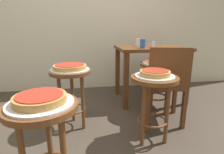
{
  "coord_description": "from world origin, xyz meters",
  "views": [
    {
      "loc": [
        -0.13,
        -1.52,
        1.04
      ],
      "look_at": [
        0.16,
        0.2,
        0.56
      ],
      "focal_mm": 29.49,
      "sensor_mm": 36.0,
      "label": 1
    }
  ],
  "objects_px": {
    "pizza_rear": "(158,61)",
    "dining_table": "(151,56)",
    "pizza_middle": "(155,73)",
    "stool_foreground": "(44,129)",
    "stool_leftside": "(71,85)",
    "condiment_shaker": "(153,44)",
    "cup_near_edge": "(143,44)",
    "cup_far_edge": "(138,43)",
    "serving_plate_leftside": "(70,69)",
    "stool_rear": "(157,76)",
    "pizza_foreground": "(40,98)",
    "serving_plate_middle": "(155,76)",
    "serving_plate_rear": "(158,63)",
    "wooden_chair": "(166,83)",
    "stool_middle": "(154,93)",
    "pizza_leftside": "(70,67)",
    "serving_plate_foreground": "(41,103)"
  },
  "relations": [
    {
      "from": "stool_foreground",
      "to": "dining_table",
      "type": "xyz_separation_m",
      "value": [
        1.19,
        1.44,
        0.17
      ]
    },
    {
      "from": "pizza_foreground",
      "to": "cup_near_edge",
      "type": "height_order",
      "value": "cup_near_edge"
    },
    {
      "from": "stool_rear",
      "to": "serving_plate_rear",
      "type": "relative_size",
      "value": 1.78
    },
    {
      "from": "stool_foreground",
      "to": "cup_near_edge",
      "type": "height_order",
      "value": "cup_near_edge"
    },
    {
      "from": "wooden_chair",
      "to": "pizza_rear",
      "type": "bearing_deg",
      "value": 86.4
    },
    {
      "from": "serving_plate_rear",
      "to": "stool_rear",
      "type": "bearing_deg",
      "value": -153.43
    },
    {
      "from": "cup_near_edge",
      "to": "serving_plate_rear",
      "type": "bearing_deg",
      "value": -65.65
    },
    {
      "from": "stool_rear",
      "to": "cup_far_edge",
      "type": "xyz_separation_m",
      "value": [
        -0.1,
        0.48,
        0.36
      ]
    },
    {
      "from": "pizza_rear",
      "to": "wooden_chair",
      "type": "height_order",
      "value": "wooden_chair"
    },
    {
      "from": "serving_plate_rear",
      "to": "cup_far_edge",
      "type": "bearing_deg",
      "value": 101.63
    },
    {
      "from": "serving_plate_foreground",
      "to": "wooden_chair",
      "type": "distance_m",
      "value": 1.34
    },
    {
      "from": "serving_plate_leftside",
      "to": "stool_rear",
      "type": "distance_m",
      "value": 1.03
    },
    {
      "from": "serving_plate_middle",
      "to": "pizza_rear",
      "type": "relative_size",
      "value": 1.12
    },
    {
      "from": "pizza_foreground",
      "to": "pizza_middle",
      "type": "xyz_separation_m",
      "value": [
        0.85,
        0.45,
        0.0
      ]
    },
    {
      "from": "cup_far_edge",
      "to": "stool_leftside",
      "type": "bearing_deg",
      "value": -143.25
    },
    {
      "from": "stool_foreground",
      "to": "serving_plate_foreground",
      "type": "xyz_separation_m",
      "value": [
        0.0,
        0.0,
        0.16
      ]
    },
    {
      "from": "stool_leftside",
      "to": "condiment_shaker",
      "type": "distance_m",
      "value": 1.25
    },
    {
      "from": "stool_foreground",
      "to": "pizza_middle",
      "type": "relative_size",
      "value": 2.41
    },
    {
      "from": "pizza_middle",
      "to": "cup_near_edge",
      "type": "bearing_deg",
      "value": 79.12
    },
    {
      "from": "cup_near_edge",
      "to": "cup_far_edge",
      "type": "xyz_separation_m",
      "value": [
        0.01,
        0.23,
        -0.01
      ]
    },
    {
      "from": "stool_middle",
      "to": "cup_far_edge",
      "type": "bearing_deg",
      "value": 80.83
    },
    {
      "from": "stool_leftside",
      "to": "condiment_shaker",
      "type": "relative_size",
      "value": 8.5
    },
    {
      "from": "serving_plate_middle",
      "to": "condiment_shaker",
      "type": "xyz_separation_m",
      "value": [
        0.34,
        0.92,
        0.18
      ]
    },
    {
      "from": "pizza_rear",
      "to": "dining_table",
      "type": "relative_size",
      "value": 0.32
    },
    {
      "from": "pizza_leftside",
      "to": "stool_rear",
      "type": "distance_m",
      "value": 1.04
    },
    {
      "from": "serving_plate_leftside",
      "to": "pizza_rear",
      "type": "bearing_deg",
      "value": 10.92
    },
    {
      "from": "pizza_foreground",
      "to": "condiment_shaker",
      "type": "height_order",
      "value": "condiment_shaker"
    },
    {
      "from": "serving_plate_foreground",
      "to": "stool_middle",
      "type": "relative_size",
      "value": 0.59
    },
    {
      "from": "serving_plate_rear",
      "to": "condiment_shaker",
      "type": "xyz_separation_m",
      "value": [
        0.07,
        0.35,
        0.18
      ]
    },
    {
      "from": "stool_foreground",
      "to": "stool_middle",
      "type": "bearing_deg",
      "value": 28.12
    },
    {
      "from": "serving_plate_rear",
      "to": "wooden_chair",
      "type": "relative_size",
      "value": 0.41
    },
    {
      "from": "wooden_chair",
      "to": "stool_middle",
      "type": "bearing_deg",
      "value": -130.3
    },
    {
      "from": "stool_rear",
      "to": "pizza_rear",
      "type": "height_order",
      "value": "pizza_rear"
    },
    {
      "from": "stool_foreground",
      "to": "serving_plate_middle",
      "type": "bearing_deg",
      "value": 28.12
    },
    {
      "from": "serving_plate_leftside",
      "to": "pizza_rear",
      "type": "relative_size",
      "value": 1.25
    },
    {
      "from": "stool_foreground",
      "to": "stool_rear",
      "type": "relative_size",
      "value": 1.0
    },
    {
      "from": "stool_rear",
      "to": "dining_table",
      "type": "relative_size",
      "value": 0.66
    },
    {
      "from": "wooden_chair",
      "to": "dining_table",
      "type": "bearing_deg",
      "value": 82.46
    },
    {
      "from": "pizza_middle",
      "to": "pizza_rear",
      "type": "relative_size",
      "value": 0.85
    },
    {
      "from": "stool_foreground",
      "to": "dining_table",
      "type": "height_order",
      "value": "dining_table"
    },
    {
      "from": "serving_plate_foreground",
      "to": "pizza_foreground",
      "type": "distance_m",
      "value": 0.03
    },
    {
      "from": "pizza_middle",
      "to": "stool_foreground",
      "type": "bearing_deg",
      "value": -151.88
    },
    {
      "from": "stool_foreground",
      "to": "dining_table",
      "type": "relative_size",
      "value": 0.66
    },
    {
      "from": "serving_plate_foreground",
      "to": "pizza_foreground",
      "type": "height_order",
      "value": "pizza_foreground"
    },
    {
      "from": "pizza_middle",
      "to": "dining_table",
      "type": "height_order",
      "value": "dining_table"
    },
    {
      "from": "dining_table",
      "to": "cup_far_edge",
      "type": "distance_m",
      "value": 0.26
    },
    {
      "from": "stool_middle",
      "to": "cup_far_edge",
      "type": "distance_m",
      "value": 1.12
    },
    {
      "from": "stool_foreground",
      "to": "serving_plate_leftside",
      "type": "relative_size",
      "value": 1.64
    },
    {
      "from": "cup_near_edge",
      "to": "pizza_foreground",
      "type": "bearing_deg",
      "value": -128.43
    },
    {
      "from": "pizza_rear",
      "to": "cup_far_edge",
      "type": "distance_m",
      "value": 0.52
    }
  ]
}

